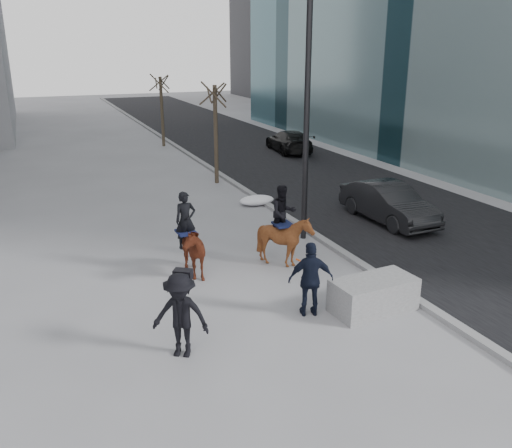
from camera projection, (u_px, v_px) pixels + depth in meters
name	position (u px, v px, depth m)	size (l,w,h in m)	color
ground	(275.00, 296.00, 13.38)	(120.00, 120.00, 0.00)	gray
road	(323.00, 181.00, 24.70)	(8.00, 90.00, 0.01)	black
curb	(241.00, 188.00, 23.22)	(0.25, 90.00, 0.12)	gray
planter	(373.00, 295.00, 12.53)	(1.95, 0.98, 0.78)	gray
car_near	(388.00, 203.00, 18.82)	(1.43, 4.10, 1.35)	black
car_far	(289.00, 141.00, 31.20)	(1.74, 4.29, 1.24)	black
tree_near	(216.00, 130.00, 23.59)	(1.20, 1.20, 4.75)	#322A1D
tree_far	(162.00, 108.00, 32.45)	(1.20, 1.20, 4.57)	#3C2F23
mounted_left	(188.00, 245.00, 14.38)	(0.87, 1.78, 2.26)	#522110
mounted_right	(285.00, 234.00, 14.96)	(1.24, 1.38, 2.28)	#4F230F
feeder	(311.00, 279.00, 12.18)	(1.11, 1.00, 1.75)	black
camera_crew	(181.00, 315.00, 10.55)	(1.31, 1.16, 1.75)	black
lamppost	(305.00, 77.00, 15.94)	(0.25, 1.82, 9.09)	black
snow_piles	(308.00, 234.00, 17.24)	(1.43, 8.98, 0.36)	white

